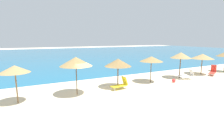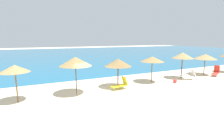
# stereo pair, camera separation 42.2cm
# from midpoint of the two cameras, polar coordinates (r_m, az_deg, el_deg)

# --- Properties ---
(ground_plane) EXTENTS (160.00, 160.00, 0.00)m
(ground_plane) POSITION_cam_midpoint_polar(r_m,az_deg,el_deg) (13.27, -5.86, -8.32)
(ground_plane) COLOR beige
(sea_water) EXTENTS (160.00, 63.32, 0.01)m
(sea_water) POSITION_cam_midpoint_polar(r_m,az_deg,el_deg) (48.94, -20.80, 4.73)
(sea_water) COLOR #1E6B93
(sea_water) RESTS_ON ground_plane
(beach_umbrella_3) EXTENTS (1.91, 1.91, 2.56)m
(beach_umbrella_3) POSITION_cam_midpoint_polar(r_m,az_deg,el_deg) (12.80, -28.95, 0.38)
(beach_umbrella_3) COLOR brown
(beach_umbrella_3) RESTS_ON ground_plane
(beach_umbrella_4) EXTENTS (2.44, 2.44, 2.92)m
(beach_umbrella_4) POSITION_cam_midpoint_polar(r_m,az_deg,el_deg) (13.07, -11.22, 2.83)
(beach_umbrella_4) COLOR brown
(beach_umbrella_4) RESTS_ON ground_plane
(beach_umbrella_5) EXTENTS (2.34, 2.34, 2.55)m
(beach_umbrella_5) POSITION_cam_midpoint_polar(r_m,az_deg,el_deg) (14.78, 2.86, 2.49)
(beach_umbrella_5) COLOR brown
(beach_umbrella_5) RESTS_ON ground_plane
(beach_umbrella_6) EXTENTS (2.26, 2.26, 2.56)m
(beach_umbrella_6) POSITION_cam_midpoint_polar(r_m,az_deg,el_deg) (17.05, 14.00, 3.53)
(beach_umbrella_6) COLOR brown
(beach_umbrella_6) RESTS_ON ground_plane
(beach_umbrella_7) EXTENTS (2.19, 2.19, 2.82)m
(beach_umbrella_7) POSITION_cam_midpoint_polar(r_m,az_deg,el_deg) (19.74, 23.12, 4.48)
(beach_umbrella_7) COLOR brown
(beach_umbrella_7) RESTS_ON ground_plane
(beach_umbrella_8) EXTENTS (2.56, 2.56, 2.48)m
(beach_umbrella_8) POSITION_cam_midpoint_polar(r_m,az_deg,el_deg) (23.03, 29.20, 3.92)
(beach_umbrella_8) COLOR brown
(beach_umbrella_8) RESTS_ON ground_plane
(lounge_chair_0) EXTENTS (1.57, 1.10, 1.20)m
(lounge_chair_0) POSITION_cam_midpoint_polar(r_m,az_deg,el_deg) (23.25, 31.84, -0.52)
(lounge_chair_0) COLOR red
(lounge_chair_0) RESTS_ON ground_plane
(lounge_chair_2) EXTENTS (1.52, 0.75, 1.05)m
(lounge_chair_2) POSITION_cam_midpoint_polar(r_m,az_deg,el_deg) (14.58, 3.67, -4.81)
(lounge_chair_2) COLOR yellow
(lounge_chair_2) RESTS_ON ground_plane
(lounge_chair_3) EXTENTS (1.63, 1.16, 1.07)m
(lounge_chair_3) POSITION_cam_midpoint_polar(r_m,az_deg,el_deg) (19.73, 24.90, -1.63)
(lounge_chair_3) COLOR white
(lounge_chair_3) RESTS_ON ground_plane
(beach_ball) EXTENTS (0.36, 0.36, 0.36)m
(beach_ball) POSITION_cam_midpoint_polar(r_m,az_deg,el_deg) (17.86, 20.94, -3.46)
(beach_ball) COLOR red
(beach_ball) RESTS_ON ground_plane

